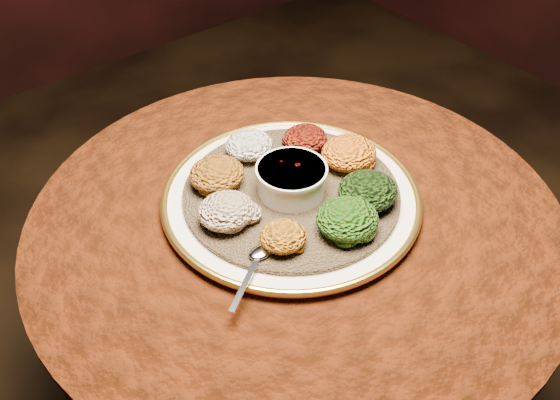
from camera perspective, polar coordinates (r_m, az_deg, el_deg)
table at (r=1.24m, az=1.39°, el=-7.40°), size 0.96×0.96×0.73m
platter at (r=1.13m, az=1.02°, el=0.21°), size 0.50×0.50×0.02m
injera at (r=1.12m, az=1.03°, el=0.62°), size 0.48×0.48×0.01m
stew_bowl at (r=1.10m, az=1.05°, el=2.03°), size 0.13×0.13×0.05m
spoon at (r=0.99m, az=-2.03°, el=-5.23°), size 0.13×0.09×0.01m
portion_ayib at (r=1.19m, az=-2.85°, el=5.05°), size 0.09×0.09×0.04m
portion_kitfo at (r=1.21m, az=2.31°, el=5.64°), size 0.09×0.08×0.04m
portion_tikil at (r=1.17m, az=6.32°, el=4.31°), size 0.11×0.10×0.05m
portion_gomen at (r=1.09m, az=8.02°, el=0.83°), size 0.11×0.10×0.05m
portion_mixveg at (r=1.03m, az=6.18°, el=-1.72°), size 0.11×0.10×0.05m
portion_kik at (r=1.01m, az=0.30°, el=-3.34°), size 0.08×0.07×0.04m
portion_timatim at (r=1.05m, az=-4.93°, el=-0.99°), size 0.10×0.09×0.05m
portion_shiro at (r=1.12m, az=-5.81°, el=2.40°), size 0.10×0.10×0.05m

